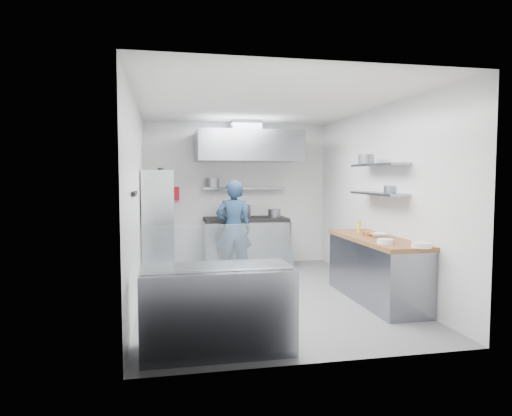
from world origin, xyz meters
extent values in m
plane|color=slate|center=(0.00, 0.00, 0.00)|extent=(5.00, 5.00, 0.00)
plane|color=silver|center=(0.00, 0.00, 2.80)|extent=(5.00, 5.00, 0.00)
cube|color=white|center=(0.00, 2.50, 1.40)|extent=(3.60, 2.80, 0.02)
cube|color=white|center=(0.00, -2.50, 1.40)|extent=(3.60, 2.80, 0.02)
cube|color=white|center=(-1.80, 0.00, 1.40)|extent=(2.80, 5.00, 0.02)
cube|color=white|center=(1.80, 0.00, 1.40)|extent=(2.80, 5.00, 0.02)
cube|color=gray|center=(0.10, 2.10, 0.45)|extent=(1.60, 0.80, 0.90)
cube|color=black|center=(0.10, 2.10, 0.93)|extent=(1.57, 0.78, 0.06)
cylinder|color=slate|center=(-0.19, 2.27, 1.06)|extent=(0.31, 0.31, 0.20)
cylinder|color=slate|center=(0.06, 2.20, 1.08)|extent=(0.32, 0.32, 0.24)
cylinder|color=slate|center=(0.65, 2.03, 1.04)|extent=(0.25, 0.25, 0.16)
cube|color=gray|center=(0.10, 2.34, 1.52)|extent=(1.60, 0.30, 0.04)
cylinder|color=slate|center=(-0.51, 2.26, 1.63)|extent=(0.25, 0.25, 0.18)
cube|color=gray|center=(0.10, 1.93, 2.30)|extent=(1.90, 1.15, 0.55)
cube|color=slate|center=(0.10, 2.15, 2.68)|extent=(0.55, 0.55, 0.24)
cube|color=red|center=(-1.25, 2.44, 1.42)|extent=(0.22, 0.10, 0.26)
imported|color=#162B44|center=(-0.26, 1.29, 0.84)|extent=(0.66, 0.47, 1.68)
cube|color=silver|center=(-1.53, 1.20, 0.93)|extent=(0.50, 0.90, 1.85)
cube|color=white|center=(-1.53, 0.88, 0.80)|extent=(0.15, 0.18, 0.17)
cube|color=yellow|center=(-1.53, 1.27, 1.30)|extent=(0.14, 0.17, 0.15)
cylinder|color=black|center=(-1.48, 1.14, 1.80)|extent=(0.10, 0.10, 0.18)
cube|color=black|center=(-1.78, -0.90, 1.55)|extent=(0.04, 0.55, 0.05)
cube|color=gray|center=(1.48, -0.60, 0.42)|extent=(0.62, 2.00, 0.84)
cube|color=brown|center=(1.48, -0.60, 0.87)|extent=(0.65, 2.04, 0.06)
cylinder|color=white|center=(1.59, -1.56, 0.93)|extent=(0.24, 0.24, 0.06)
cylinder|color=white|center=(1.31, -1.17, 0.93)|extent=(0.20, 0.20, 0.06)
cylinder|color=#CC7639|center=(1.43, -0.43, 0.93)|extent=(0.15, 0.15, 0.06)
cylinder|color=yellow|center=(1.44, -0.11, 0.99)|extent=(0.05, 0.05, 0.18)
imported|color=white|center=(1.51, -0.59, 0.93)|extent=(0.29, 0.29, 0.06)
cube|color=gray|center=(1.64, -0.30, 1.50)|extent=(0.30, 1.30, 0.04)
cube|color=gray|center=(1.64, -0.30, 1.92)|extent=(0.30, 1.30, 0.04)
cylinder|color=slate|center=(1.78, -0.43, 1.57)|extent=(0.21, 0.21, 0.10)
cylinder|color=slate|center=(1.53, -0.11, 2.01)|extent=(0.23, 0.23, 0.14)
cube|color=gray|center=(-0.93, -2.00, 0.42)|extent=(1.50, 0.70, 0.85)
cube|color=silver|center=(-0.93, -2.12, 1.07)|extent=(1.47, 0.19, 0.42)
camera|label=1|loc=(-1.44, -6.48, 1.76)|focal=32.00mm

